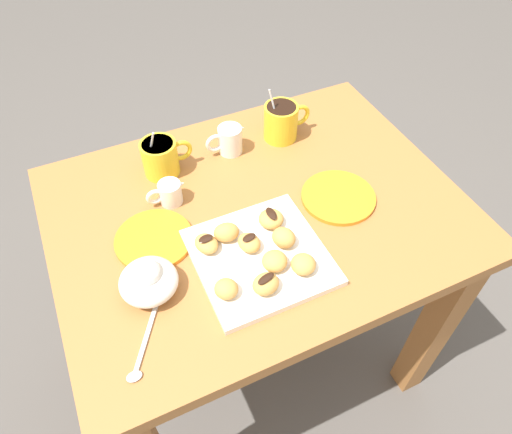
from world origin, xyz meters
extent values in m
plane|color=#514C47|center=(0.00, 0.00, 0.00)|extent=(8.00, 8.00, 0.00)
cube|color=#A36633|center=(0.00, 0.00, 0.71)|extent=(0.93, 0.71, 0.04)
cube|color=#A36633|center=(0.40, -0.29, 0.35)|extent=(0.07, 0.07, 0.69)
cube|color=#A36633|center=(-0.40, 0.29, 0.35)|extent=(0.07, 0.07, 0.69)
cube|color=#A36633|center=(0.40, 0.29, 0.35)|extent=(0.07, 0.07, 0.69)
cube|color=white|center=(-0.06, -0.13, 0.74)|extent=(0.26, 0.26, 0.02)
cylinder|color=yellow|center=(-0.16, 0.21, 0.77)|extent=(0.09, 0.09, 0.09)
torus|color=yellow|center=(-0.11, 0.21, 0.78)|extent=(0.06, 0.01, 0.06)
cylinder|color=black|center=(-0.16, 0.21, 0.81)|extent=(0.07, 0.07, 0.01)
cylinder|color=silver|center=(-0.18, 0.21, 0.81)|extent=(0.03, 0.04, 0.11)
cylinder|color=yellow|center=(0.16, 0.21, 0.77)|extent=(0.09, 0.09, 0.09)
torus|color=yellow|center=(0.21, 0.21, 0.78)|extent=(0.06, 0.01, 0.06)
cylinder|color=black|center=(0.16, 0.21, 0.82)|extent=(0.08, 0.08, 0.01)
cylinder|color=silver|center=(0.14, 0.21, 0.81)|extent=(0.03, 0.03, 0.12)
cylinder|color=white|center=(0.02, 0.21, 0.76)|extent=(0.06, 0.06, 0.07)
cone|color=white|center=(0.05, 0.21, 0.79)|extent=(0.02, 0.02, 0.02)
torus|color=white|center=(-0.02, 0.21, 0.77)|extent=(0.05, 0.01, 0.05)
cylinder|color=white|center=(0.02, 0.21, 0.79)|extent=(0.05, 0.05, 0.01)
ellipsoid|color=white|center=(-0.28, -0.11, 0.76)|extent=(0.11, 0.11, 0.06)
sphere|color=silver|center=(-0.28, -0.11, 0.78)|extent=(0.06, 0.06, 0.06)
ellipsoid|color=green|center=(-0.27, -0.11, 0.80)|extent=(0.02, 0.03, 0.01)
cylinder|color=white|center=(-0.17, 0.10, 0.76)|extent=(0.05, 0.05, 0.05)
cone|color=white|center=(-0.15, 0.10, 0.77)|extent=(0.02, 0.02, 0.02)
torus|color=white|center=(-0.21, 0.10, 0.76)|extent=(0.04, 0.01, 0.04)
cylinder|color=black|center=(-0.17, 0.10, 0.78)|extent=(0.04, 0.04, 0.01)
cylinder|color=orange|center=(-0.24, 0.01, 0.73)|extent=(0.17, 0.17, 0.01)
cylinder|color=orange|center=(0.18, -0.05, 0.73)|extent=(0.17, 0.17, 0.01)
cube|color=silver|center=(-0.32, -0.21, 0.73)|extent=(0.09, 0.13, 0.00)
ellipsoid|color=silver|center=(-0.36, -0.27, 0.73)|extent=(0.03, 0.02, 0.01)
ellipsoid|color=#D19347|center=(-0.07, -0.11, 0.76)|extent=(0.06, 0.06, 0.03)
ellipsoid|color=black|center=(-0.07, -0.11, 0.78)|extent=(0.03, 0.02, 0.00)
ellipsoid|color=#D19347|center=(-0.10, -0.07, 0.76)|extent=(0.06, 0.05, 0.04)
ellipsoid|color=#D19347|center=(0.01, -0.20, 0.76)|extent=(0.05, 0.05, 0.03)
ellipsoid|color=#D19347|center=(0.00, -0.07, 0.76)|extent=(0.07, 0.07, 0.03)
ellipsoid|color=black|center=(0.00, -0.07, 0.78)|extent=(0.02, 0.04, 0.00)
ellipsoid|color=#D19347|center=(-0.15, -0.07, 0.76)|extent=(0.06, 0.07, 0.03)
ellipsoid|color=black|center=(-0.15, -0.07, 0.78)|extent=(0.03, 0.02, 0.00)
ellipsoid|color=#D19347|center=(-0.08, -0.21, 0.76)|extent=(0.06, 0.06, 0.03)
ellipsoid|color=black|center=(-0.08, -0.21, 0.78)|extent=(0.04, 0.03, 0.00)
ellipsoid|color=#D19347|center=(-0.16, -0.19, 0.76)|extent=(0.06, 0.06, 0.03)
ellipsoid|color=#D19347|center=(0.00, -0.13, 0.76)|extent=(0.06, 0.07, 0.04)
ellipsoid|color=#D19347|center=(-0.04, -0.17, 0.76)|extent=(0.07, 0.07, 0.03)
camera|label=1|loc=(-0.31, -0.66, 1.52)|focal=33.09mm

